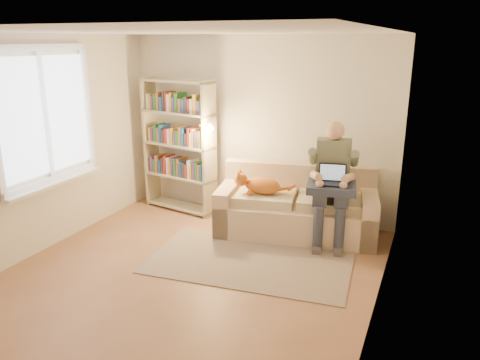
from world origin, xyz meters
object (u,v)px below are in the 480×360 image
at_px(sofa, 296,210).
at_px(person, 332,176).
at_px(laptop, 335,179).
at_px(bookshelf, 179,140).
at_px(cat, 258,185).

xyz_separation_m(sofa, person, (0.47, -0.07, 0.54)).
bearing_deg(laptop, person, 103.82).
bearing_deg(bookshelf, cat, -4.89).
distance_m(person, cat, 0.98).
xyz_separation_m(laptop, bookshelf, (-2.42, 0.36, 0.22)).
distance_m(sofa, laptop, 0.80).
xyz_separation_m(person, cat, (-0.95, -0.16, -0.18)).
xyz_separation_m(cat, bookshelf, (-1.41, 0.38, 0.42)).
height_order(person, bookshelf, bookshelf).
bearing_deg(cat, sofa, 14.74).
distance_m(cat, laptop, 1.03).
relative_size(sofa, laptop, 5.80).
bearing_deg(person, laptop, -76.18).
relative_size(laptop, bookshelf, 0.19).
relative_size(person, bookshelf, 0.78).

